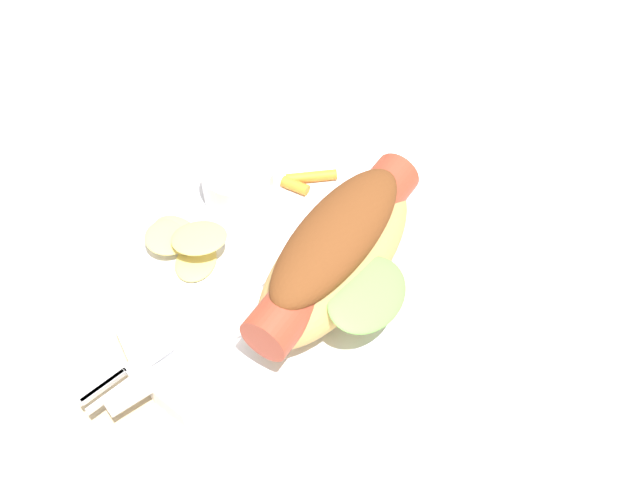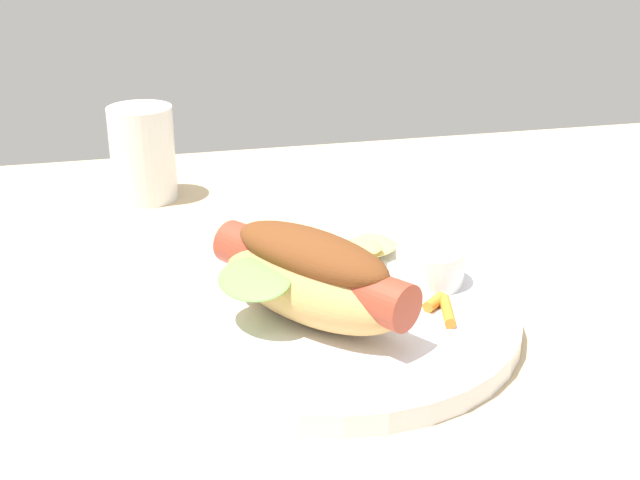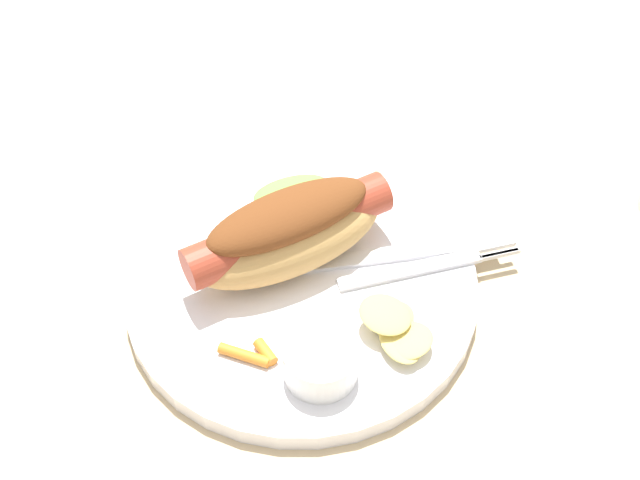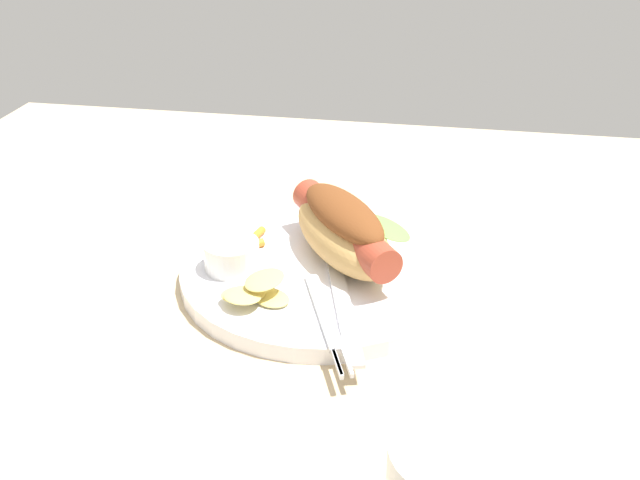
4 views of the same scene
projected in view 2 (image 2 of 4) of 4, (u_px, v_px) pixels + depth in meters
ground_plane at (281, 343)px, 60.32cm from camera, size 120.00×90.00×1.80cm
plate at (332, 316)px, 60.64cm from camera, size 26.83×26.83×1.60cm
hot_dog at (310, 275)px, 57.45cm from camera, size 14.41×16.22×6.42cm
sauce_ramekin at (430, 266)px, 63.36cm from camera, size 5.18×5.18×2.74cm
fork at (281, 255)px, 68.01cm from camera, size 6.38×14.06×0.40cm
knife at (270, 266)px, 66.12cm from camera, size 5.55×15.73×0.36cm
chips_pile at (366, 249)px, 67.29cm from camera, size 7.02×6.66×2.21cm
carrot_garnish at (442, 308)px, 59.19cm from camera, size 2.33×4.36×0.83cm
drinking_cup at (143, 154)px, 83.71cm from camera, size 6.43×6.43×9.50cm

